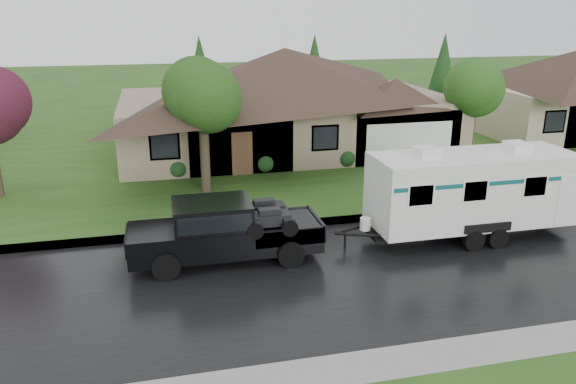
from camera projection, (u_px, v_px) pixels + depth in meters
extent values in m
plane|color=#254E18|center=(320.00, 249.00, 19.16)|extent=(140.00, 140.00, 0.00)
cube|color=black|center=(338.00, 274.00, 17.31)|extent=(140.00, 8.00, 0.01)
cube|color=gray|center=(303.00, 223.00, 21.22)|extent=(140.00, 0.50, 0.15)
cube|color=#254E18|center=(248.00, 146.00, 33.01)|extent=(140.00, 26.00, 0.15)
cube|color=gray|center=(285.00, 122.00, 32.03)|extent=(18.00, 10.00, 3.00)
pyramid|color=#33231C|center=(284.00, 48.00, 30.75)|extent=(19.44, 10.80, 2.60)
cube|color=gray|center=(394.00, 130.00, 30.48)|extent=(5.76, 4.00, 2.70)
cylinder|color=#382B1E|center=(205.00, 162.00, 24.27)|extent=(0.41, 0.41, 2.67)
sphere|color=#2A581C|center=(202.00, 94.00, 23.36)|extent=(3.69, 3.69, 3.69)
cylinder|color=#382B1E|center=(470.00, 136.00, 29.78)|extent=(0.39, 0.39, 2.38)
sphere|color=#316721|center=(475.00, 87.00, 28.97)|extent=(3.29, 3.29, 3.29)
sphere|color=#143814|center=(178.00, 167.00, 26.62)|extent=(1.00, 1.00, 1.00)
sphere|color=#143814|center=(264.00, 162.00, 27.53)|extent=(1.00, 1.00, 1.00)
sphere|color=#143814|center=(346.00, 157.00, 28.45)|extent=(1.00, 1.00, 1.00)
sphere|color=#143814|center=(422.00, 152.00, 29.37)|extent=(1.00, 1.00, 1.00)
cube|color=black|center=(225.00, 237.00, 18.10)|extent=(6.09, 2.03, 0.87)
cube|color=black|center=(154.00, 235.00, 17.53)|extent=(1.62, 1.98, 0.36)
cube|color=black|center=(212.00, 215.00, 17.77)|extent=(2.44, 1.91, 0.91)
cube|color=black|center=(212.00, 214.00, 17.75)|extent=(2.23, 1.95, 0.56)
cube|color=black|center=(284.00, 226.00, 18.46)|extent=(2.23, 1.93, 0.06)
cylinder|color=black|center=(166.00, 266.00, 16.87)|extent=(0.85, 0.32, 0.85)
cylinder|color=black|center=(164.00, 241.00, 18.71)|extent=(0.85, 0.32, 0.85)
cylinder|color=black|center=(291.00, 254.00, 17.72)|extent=(0.85, 0.32, 0.85)
cylinder|color=black|center=(277.00, 231.00, 19.56)|extent=(0.85, 0.32, 0.85)
cube|color=white|center=(471.00, 188.00, 19.69)|extent=(7.10, 2.44, 2.49)
cube|color=black|center=(467.00, 225.00, 20.13)|extent=(7.51, 1.22, 0.14)
cube|color=#0B5151|center=(473.00, 173.00, 19.52)|extent=(6.96, 2.46, 0.14)
cube|color=white|center=(427.00, 152.00, 18.85)|extent=(0.71, 0.81, 0.32)
cube|color=white|center=(517.00, 147.00, 19.61)|extent=(0.71, 0.81, 0.32)
cylinder|color=black|center=(474.00, 241.00, 18.93)|extent=(0.71, 0.24, 0.71)
cylinder|color=black|center=(440.00, 216.00, 21.15)|extent=(0.71, 0.24, 0.71)
cylinder|color=black|center=(498.00, 238.00, 19.13)|extent=(0.71, 0.24, 0.71)
cylinder|color=black|center=(461.00, 214.00, 21.35)|extent=(0.71, 0.24, 0.71)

